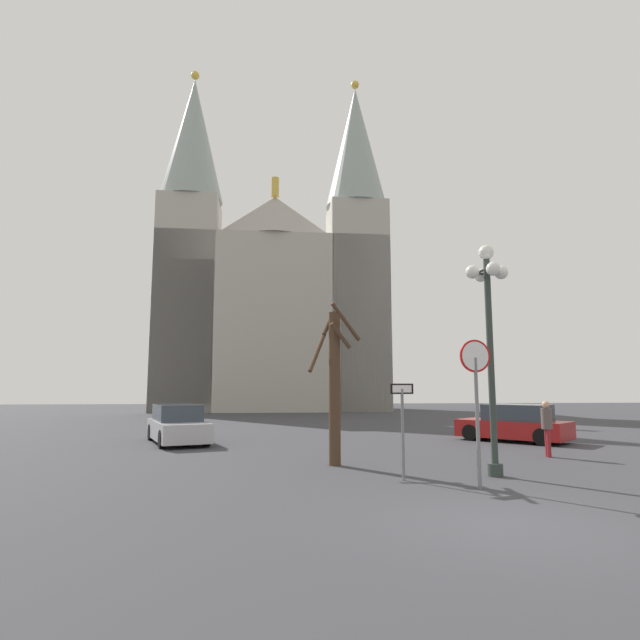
{
  "coord_description": "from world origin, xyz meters",
  "views": [
    {
      "loc": [
        -3.74,
        -7.97,
        2.12
      ],
      "look_at": [
        -1.13,
        20.56,
        5.88
      ],
      "focal_mm": 28.86,
      "sensor_mm": 36.0,
      "label": 1
    }
  ],
  "objects_px": {
    "cathedral": "(274,294)",
    "stop_sign": "(476,385)",
    "pedestrian_walking": "(547,423)",
    "street_lamp": "(489,319)",
    "bare_tree": "(334,381)",
    "parked_car_far_silver": "(177,425)",
    "parked_car_near_red": "(514,424)",
    "one_way_arrow_sign": "(403,419)"
  },
  "relations": [
    {
      "from": "parked_car_far_silver",
      "to": "pedestrian_walking",
      "type": "distance_m",
      "value": 13.14
    },
    {
      "from": "parked_car_far_silver",
      "to": "pedestrian_walking",
      "type": "relative_size",
      "value": 2.86
    },
    {
      "from": "stop_sign",
      "to": "one_way_arrow_sign",
      "type": "bearing_deg",
      "value": 140.67
    },
    {
      "from": "stop_sign",
      "to": "pedestrian_walking",
      "type": "distance_m",
      "value": 6.26
    },
    {
      "from": "bare_tree",
      "to": "parked_car_far_silver",
      "type": "height_order",
      "value": "bare_tree"
    },
    {
      "from": "stop_sign",
      "to": "pedestrian_walking",
      "type": "relative_size",
      "value": 1.85
    },
    {
      "from": "one_way_arrow_sign",
      "to": "pedestrian_walking",
      "type": "height_order",
      "value": "one_way_arrow_sign"
    },
    {
      "from": "one_way_arrow_sign",
      "to": "street_lamp",
      "type": "distance_m",
      "value": 3.37
    },
    {
      "from": "one_way_arrow_sign",
      "to": "pedestrian_walking",
      "type": "bearing_deg",
      "value": 32.89
    },
    {
      "from": "bare_tree",
      "to": "parked_car_near_red",
      "type": "bearing_deg",
      "value": 35.33
    },
    {
      "from": "parked_car_far_silver",
      "to": "pedestrian_walking",
      "type": "height_order",
      "value": "pedestrian_walking"
    },
    {
      "from": "pedestrian_walking",
      "to": "one_way_arrow_sign",
      "type": "bearing_deg",
      "value": -147.11
    },
    {
      "from": "one_way_arrow_sign",
      "to": "pedestrian_walking",
      "type": "xyz_separation_m",
      "value": [
        5.43,
        3.51,
        -0.36
      ]
    },
    {
      "from": "one_way_arrow_sign",
      "to": "street_lamp",
      "type": "xyz_separation_m",
      "value": [
        2.33,
        0.34,
        2.41
      ]
    },
    {
      "from": "one_way_arrow_sign",
      "to": "parked_car_near_red",
      "type": "distance_m",
      "value": 10.31
    },
    {
      "from": "street_lamp",
      "to": "bare_tree",
      "type": "bearing_deg",
      "value": 150.37
    },
    {
      "from": "cathedral",
      "to": "one_way_arrow_sign",
      "type": "relative_size",
      "value": 14.52
    },
    {
      "from": "cathedral",
      "to": "bare_tree",
      "type": "relative_size",
      "value": 7.24
    },
    {
      "from": "cathedral",
      "to": "one_way_arrow_sign",
      "type": "bearing_deg",
      "value": -85.22
    },
    {
      "from": "stop_sign",
      "to": "street_lamp",
      "type": "xyz_separation_m",
      "value": [
        0.98,
        1.44,
        1.63
      ]
    },
    {
      "from": "cathedral",
      "to": "parked_car_near_red",
      "type": "distance_m",
      "value": 31.53
    },
    {
      "from": "stop_sign",
      "to": "parked_car_far_silver",
      "type": "height_order",
      "value": "stop_sign"
    },
    {
      "from": "parked_car_near_red",
      "to": "cathedral",
      "type": "bearing_deg",
      "value": 108.67
    },
    {
      "from": "cathedral",
      "to": "stop_sign",
      "type": "bearing_deg",
      "value": -83.3
    },
    {
      "from": "stop_sign",
      "to": "street_lamp",
      "type": "bearing_deg",
      "value": 55.82
    },
    {
      "from": "street_lamp",
      "to": "bare_tree",
      "type": "distance_m",
      "value": 4.45
    },
    {
      "from": "cathedral",
      "to": "one_way_arrow_sign",
      "type": "height_order",
      "value": "cathedral"
    },
    {
      "from": "stop_sign",
      "to": "parked_car_far_silver",
      "type": "relative_size",
      "value": 0.65
    },
    {
      "from": "street_lamp",
      "to": "parked_car_far_silver",
      "type": "xyz_separation_m",
      "value": [
        -8.99,
        8.3,
        -3.12
      ]
    },
    {
      "from": "one_way_arrow_sign",
      "to": "pedestrian_walking",
      "type": "relative_size",
      "value": 1.3
    },
    {
      "from": "cathedral",
      "to": "parked_car_far_silver",
      "type": "distance_m",
      "value": 29.62
    },
    {
      "from": "stop_sign",
      "to": "parked_car_far_silver",
      "type": "xyz_separation_m",
      "value": [
        -8.01,
        9.75,
        -1.48
      ]
    },
    {
      "from": "street_lamp",
      "to": "pedestrian_walking",
      "type": "relative_size",
      "value": 3.35
    },
    {
      "from": "stop_sign",
      "to": "pedestrian_walking",
      "type": "bearing_deg",
      "value": 48.58
    },
    {
      "from": "one_way_arrow_sign",
      "to": "parked_car_near_red",
      "type": "bearing_deg",
      "value": 50.67
    },
    {
      "from": "cathedral",
      "to": "stop_sign",
      "type": "height_order",
      "value": "cathedral"
    },
    {
      "from": "street_lamp",
      "to": "stop_sign",
      "type": "bearing_deg",
      "value": -124.18
    },
    {
      "from": "stop_sign",
      "to": "pedestrian_walking",
      "type": "xyz_separation_m",
      "value": [
        4.08,
        4.62,
        -1.13
      ]
    },
    {
      "from": "cathedral",
      "to": "parked_car_near_red",
      "type": "xyz_separation_m",
      "value": [
        9.55,
        -28.26,
        -10.21
      ]
    },
    {
      "from": "cathedral",
      "to": "stop_sign",
      "type": "relative_size",
      "value": 10.17
    },
    {
      "from": "parked_car_far_silver",
      "to": "bare_tree",
      "type": "bearing_deg",
      "value": -49.36
    },
    {
      "from": "cathedral",
      "to": "parked_car_near_red",
      "type": "relative_size",
      "value": 7.47
    }
  ]
}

